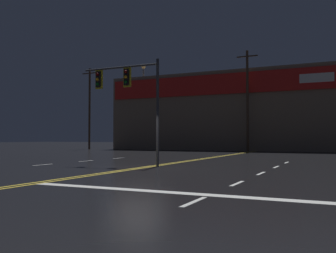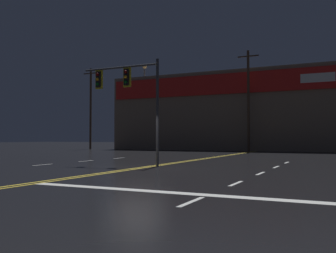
{
  "view_description": "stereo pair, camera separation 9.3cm",
  "coord_description": "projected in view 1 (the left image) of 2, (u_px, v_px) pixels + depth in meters",
  "views": [
    {
      "loc": [
        8.5,
        -14.75,
        1.36
      ],
      "look_at": [
        0.0,
        3.34,
        2.0
      ],
      "focal_mm": 40.0,
      "sensor_mm": 36.0,
      "label": 1
    },
    {
      "loc": [
        8.59,
        -14.71,
        1.36
      ],
      "look_at": [
        0.0,
        3.34,
        2.0
      ],
      "focal_mm": 40.0,
      "sensor_mm": 36.0,
      "label": 2
    }
  ],
  "objects": [
    {
      "name": "road_markings",
      "position": [
        146.0,
        172.0,
        15.24
      ],
      "size": [
        16.56,
        60.0,
        0.01
      ],
      "color": "gold",
      "rests_on": "ground"
    },
    {
      "name": "utility_pole_row",
      "position": [
        247.0,
        101.0,
        38.86
      ],
      "size": [
        43.44,
        0.26,
        10.53
      ],
      "color": "#4C3828",
      "rests_on": "ground"
    },
    {
      "name": "streetlight_near_right",
      "position": [
        143.0,
        96.0,
        46.68
      ],
      "size": [
        0.56,
        0.56,
        10.66
      ],
      "color": "#59595E",
      "rests_on": "ground"
    },
    {
      "name": "building_backdrop",
      "position": [
        263.0,
        112.0,
        43.94
      ],
      "size": [
        35.31,
        10.23,
        8.88
      ],
      "color": "#7A6651",
      "rests_on": "ground"
    },
    {
      "name": "ground_plane",
      "position": [
        137.0,
        169.0,
        16.91
      ],
      "size": [
        200.0,
        200.0,
        0.0
      ],
      "primitive_type": "plane",
      "color": "black"
    },
    {
      "name": "traffic_signal_median",
      "position": [
        126.0,
        86.0,
        19.0
      ],
      "size": [
        4.39,
        0.36,
        5.26
      ],
      "color": "#38383D",
      "rests_on": "ground"
    }
  ]
}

